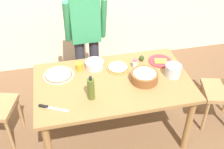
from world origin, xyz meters
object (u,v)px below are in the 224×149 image
Objects in this scene: steel_pot at (173,70)px; pizza_raw_on_board at (59,75)px; person_cook at (86,33)px; olive_oil_bottle at (91,89)px; pizza_cooked_on_tray at (118,67)px; cup_orange at (80,67)px; avocado at (142,58)px; mixing_bowl_steel at (94,64)px; popcorn_bowl at (144,76)px; plate_with_slice at (160,61)px; chef_knife at (50,108)px; salt_shaker at (135,63)px; dining_table at (113,88)px.

pizza_raw_on_board is at bearing 167.57° from steel_pot.
olive_oil_bottle is at bearing -95.72° from person_cook.
person_cook reaches higher than pizza_cooked_on_tray.
avocado is (0.71, 0.02, -0.01)m from cup_orange.
pizza_raw_on_board is at bearing 179.60° from pizza_cooked_on_tray.
mixing_bowl_steel is at bearing 4.05° from cup_orange.
pizza_raw_on_board is 1.27× the size of olive_oil_bottle.
mixing_bowl_steel is 0.51m from olive_oil_bottle.
pizza_raw_on_board is 0.64m from pizza_cooked_on_tray.
pizza_cooked_on_tray is at bearing 49.21° from olive_oil_bottle.
popcorn_bowl is at bearing -28.47° from cup_orange.
popcorn_bowl is (-0.28, -0.29, 0.05)m from plate_with_slice.
olive_oil_bottle is 0.95× the size of chef_knife.
pizza_raw_on_board reaches higher than chef_knife.
salt_shaker is at bearing -52.08° from person_cook.
mixing_bowl_steel is at bearing 163.96° from pizza_cooked_on_tray.
dining_table is 5.93× the size of chef_knife.
plate_with_slice is 1.50× the size of steel_pot.
chef_knife is at bearing -158.66° from plate_with_slice.
steel_pot is 1.30m from chef_knife.
olive_oil_bottle is at bearing -103.14° from mixing_bowl_steel.
pizza_cooked_on_tray is (0.10, 0.21, 0.10)m from dining_table.
dining_table is 0.82m from person_cook.
avocado reaches higher than chef_knife.
person_cook is 0.97m from olive_oil_bottle.
steel_pot is (0.89, 0.16, -0.05)m from olive_oil_bottle.
popcorn_bowl is 0.99m from chef_knife.
dining_table is 0.51m from avocado.
person_cook is at bearing 102.05° from dining_table.
olive_oil_bottle is (0.28, -0.42, 0.10)m from pizza_raw_on_board.
dining_table is at bearing 38.45° from olive_oil_bottle.
mixing_bowl_steel is 0.54m from avocado.
pizza_raw_on_board is at bearing -125.07° from person_cook.
mixing_bowl_steel is at bearing -179.03° from avocado.
olive_oil_bottle reaches higher than dining_table.
pizza_raw_on_board is (-0.54, 0.22, 0.10)m from dining_table.
person_cook is 0.73m from salt_shaker.
cup_orange is (-0.94, 0.31, -0.02)m from steel_pot.
popcorn_bowl is 0.57m from mixing_bowl_steel.
chef_knife is at bearing -170.39° from steel_pot.
salt_shaker is at bearing -2.28° from pizza_raw_on_board.
plate_with_slice is (0.60, 0.23, 0.10)m from dining_table.
pizza_cooked_on_tray is (0.26, -0.54, -0.17)m from person_cook.
mixing_bowl_steel is 2.35× the size of cup_orange.
person_cook reaches higher than avocado.
olive_oil_bottle reaches higher than avocado.
pizza_raw_on_board is at bearing 161.69° from popcorn_bowl.
pizza_raw_on_board is at bearing 177.72° from salt_shaker.
salt_shaker is at bearing -8.42° from cup_orange.
plate_with_slice is 1.02× the size of olive_oil_bottle.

